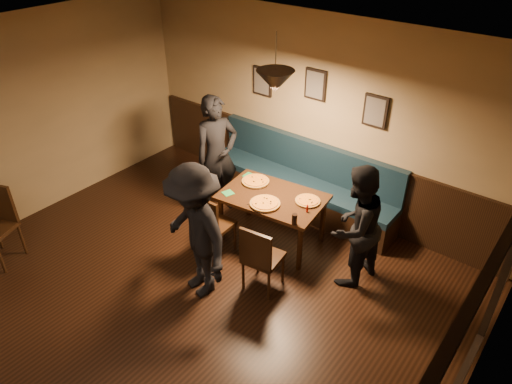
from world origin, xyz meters
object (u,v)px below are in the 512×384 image
booth_bench (299,179)px  tabasco_bottle (307,208)px  chair_near_left (215,223)px  diner_right (355,227)px  diner_left (217,156)px  soda_glass (294,219)px  diner_front (195,233)px  chair_near_right (263,256)px  dining_table (272,218)px

booth_bench → tabasco_bottle: bearing=-52.3°
booth_bench → chair_near_left: bearing=-100.0°
booth_bench → tabasco_bottle: (0.70, -0.91, 0.27)m
chair_near_left → diner_right: bearing=18.7°
diner_left → diner_right: 2.29m
diner_left → diner_right: (2.29, -0.16, -0.10)m
soda_glass → diner_front: bearing=-125.3°
soda_glass → chair_near_right: bearing=-104.4°
soda_glass → tabasco_bottle: soda_glass is taller
chair_near_left → chair_near_right: chair_near_left is taller
booth_bench → soda_glass: bearing=-59.4°
diner_left → tabasco_bottle: diner_left is taller
dining_table → tabasco_bottle: 0.69m
diner_left → diner_front: diner_left is taller
diner_front → tabasco_bottle: diner_front is taller
diner_right → diner_front: (-1.32, -1.27, 0.06)m
tabasco_bottle → booth_bench: bearing=127.7°
diner_left → tabasco_bottle: (1.63, -0.17, -0.12)m
booth_bench → diner_right: size_ratio=1.92×
dining_table → soda_glass: size_ratio=9.55×
chair_near_right → booth_bench: bearing=102.4°
dining_table → booth_bench: bearing=92.9°
diner_left → booth_bench: bearing=-31.1°
chair_near_left → soda_glass: 1.09m
soda_glass → booth_bench: bearing=120.6°
soda_glass → tabasco_bottle: bearing=93.0°
tabasco_bottle → soda_glass: bearing=-87.0°
booth_bench → diner_left: (-0.93, -0.74, 0.39)m
chair_near_left → diner_right: diner_right is taller
chair_near_left → tabasco_bottle: bearing=30.2°
diner_front → tabasco_bottle: 1.43m
diner_left → diner_front: bearing=-125.7°
dining_table → tabasco_bottle: size_ratio=11.62×
diner_right → soda_glass: diner_right is taller
booth_bench → chair_near_right: bearing=-70.0°
chair_near_left → diner_front: 0.81m
chair_near_left → diner_left: diner_left is taller
booth_bench → diner_right: 1.65m
chair_near_right → soda_glass: size_ratio=6.59×
diner_left → soda_glass: size_ratio=12.72×
chair_near_right → diner_left: diner_left is taller
chair_near_left → chair_near_right: size_ratio=1.00×
diner_left → soda_glass: 1.72m
diner_right → diner_front: diner_front is taller
tabasco_bottle → dining_table: bearing=177.0°
diner_front → soda_glass: diner_front is taller
booth_bench → dining_table: (0.16, -0.88, -0.14)m
chair_near_right → tabasco_bottle: 0.82m
chair_near_left → diner_left: 1.12m
diner_front → booth_bench: bearing=107.3°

